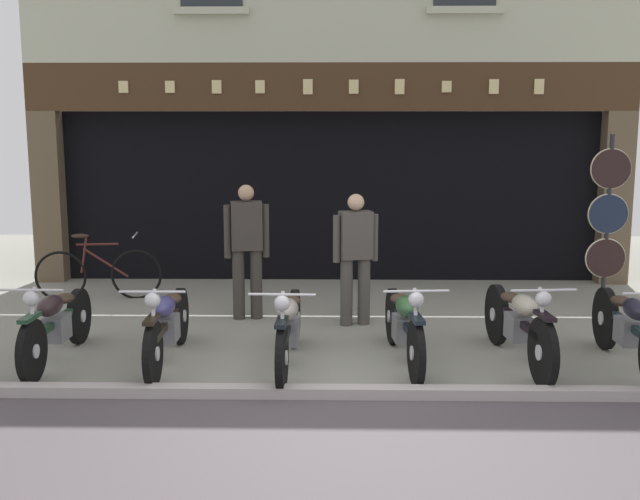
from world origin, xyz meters
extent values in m
cube|color=gray|center=(0.00, 5.00, -0.04)|extent=(21.06, 10.00, 0.08)
cube|color=#ABA19F|center=(0.00, 0.08, 0.01)|extent=(21.06, 0.16, 0.18)
cube|color=black|center=(0.00, 7.30, 1.30)|extent=(8.34, 4.00, 2.60)
cube|color=brown|center=(-4.31, 5.18, 1.30)|extent=(0.44, 0.36, 2.60)
cube|color=brown|center=(4.31, 5.18, 1.30)|extent=(0.44, 0.36, 2.60)
cube|color=#23282D|center=(0.00, 5.55, 1.43)|extent=(7.97, 0.03, 2.18)
cube|color=#3F2917|center=(0.00, 5.12, 2.95)|extent=(9.06, 0.24, 0.70)
cube|color=#DBC684|center=(-3.05, 4.99, 2.95)|extent=(0.14, 0.03, 0.17)
cube|color=#DBC684|center=(-2.36, 4.99, 2.95)|extent=(0.14, 0.03, 0.17)
cube|color=#DBC684|center=(-1.67, 4.99, 2.95)|extent=(0.14, 0.03, 0.19)
cube|color=#DBC684|center=(-1.03, 4.99, 2.95)|extent=(0.14, 0.03, 0.19)
cube|color=#DBC684|center=(-0.33, 4.99, 2.95)|extent=(0.14, 0.03, 0.22)
cube|color=#DBC684|center=(0.34, 4.99, 2.95)|extent=(0.14, 0.03, 0.20)
cube|color=#DBC684|center=(1.01, 4.99, 2.95)|extent=(0.14, 0.03, 0.22)
cube|color=#DBC684|center=(1.70, 4.99, 2.95)|extent=(0.14, 0.03, 0.16)
cube|color=#DBC684|center=(2.39, 4.99, 2.95)|extent=(0.14, 0.03, 0.21)
cube|color=#DBC684|center=(3.05, 4.99, 2.95)|extent=(0.14, 0.03, 0.22)
cube|color=#B6B99D|center=(-1.72, 4.95, 4.02)|extent=(1.10, 0.12, 0.10)
cube|color=#B6B99D|center=(1.93, 4.95, 4.02)|extent=(1.10, 0.12, 0.10)
cylinder|color=black|center=(-2.80, 0.43, 0.31)|extent=(0.08, 0.62, 0.62)
cylinder|color=silver|center=(-2.80, 0.43, 0.31)|extent=(0.10, 0.14, 0.14)
cylinder|color=black|center=(-2.78, 1.76, 0.31)|extent=(0.09, 0.62, 0.62)
cylinder|color=silver|center=(-2.78, 1.76, 0.31)|extent=(0.11, 0.14, 0.14)
cube|color=#183623|center=(-2.79, 1.09, 0.43)|extent=(0.08, 1.22, 0.07)
cube|color=slate|center=(-2.79, 1.09, 0.36)|extent=(0.20, 0.32, 0.26)
ellipsoid|color=#2A1E21|center=(-2.79, 0.93, 0.63)|extent=(0.22, 0.46, 0.20)
ellipsoid|color=#38281E|center=(-2.79, 1.33, 0.61)|extent=(0.20, 0.30, 0.10)
cube|color=#183623|center=(-2.80, 0.43, 0.64)|extent=(0.10, 0.36, 0.04)
sphere|color=silver|center=(-2.80, 0.49, 0.81)|extent=(0.15, 0.15, 0.15)
cylinder|color=silver|center=(-2.80, 0.49, 0.89)|extent=(0.62, 0.03, 0.02)
cylinder|color=silver|center=(-2.80, 0.47, 0.60)|extent=(0.04, 0.27, 0.61)
cylinder|color=black|center=(-1.63, 0.36, 0.31)|extent=(0.08, 0.62, 0.62)
cylinder|color=silver|center=(-1.63, 0.36, 0.31)|extent=(0.10, 0.14, 0.14)
cylinder|color=black|center=(-1.65, 1.78, 0.31)|extent=(0.09, 0.62, 0.62)
cylinder|color=silver|center=(-1.65, 1.78, 0.31)|extent=(0.11, 0.14, 0.14)
cube|color=black|center=(-1.64, 1.07, 0.43)|extent=(0.09, 1.31, 0.07)
cube|color=slate|center=(-1.64, 1.07, 0.36)|extent=(0.21, 0.32, 0.26)
ellipsoid|color=navy|center=(-1.64, 0.90, 0.63)|extent=(0.23, 0.46, 0.20)
ellipsoid|color=#38281E|center=(-1.64, 1.33, 0.61)|extent=(0.20, 0.30, 0.10)
cube|color=black|center=(-1.63, 0.36, 0.64)|extent=(0.11, 0.36, 0.04)
sphere|color=silver|center=(-1.63, 0.42, 0.81)|extent=(0.15, 0.15, 0.15)
cylinder|color=silver|center=(-1.63, 0.42, 0.89)|extent=(0.62, 0.03, 0.02)
cylinder|color=silver|center=(-1.63, 0.40, 0.60)|extent=(0.04, 0.29, 0.60)
cylinder|color=black|center=(-0.42, 0.25, 0.32)|extent=(0.09, 0.63, 0.63)
cylinder|color=silver|center=(-0.42, 0.25, 0.32)|extent=(0.10, 0.14, 0.14)
cylinder|color=black|center=(-0.37, 1.69, 0.32)|extent=(0.10, 0.63, 0.63)
cylinder|color=silver|center=(-0.37, 1.69, 0.32)|extent=(0.11, 0.14, 0.14)
cube|color=black|center=(-0.39, 0.97, 0.44)|extent=(0.11, 1.33, 0.07)
cube|color=slate|center=(-0.39, 0.97, 0.37)|extent=(0.21, 0.33, 0.26)
ellipsoid|color=gray|center=(-0.40, 0.80, 0.64)|extent=(0.23, 0.47, 0.20)
ellipsoid|color=#38281E|center=(-0.38, 1.23, 0.62)|extent=(0.21, 0.31, 0.10)
cube|color=black|center=(-0.42, 0.25, 0.65)|extent=(0.11, 0.36, 0.04)
sphere|color=silver|center=(-0.41, 0.31, 0.82)|extent=(0.15, 0.15, 0.15)
cylinder|color=silver|center=(-0.41, 0.31, 0.90)|extent=(0.62, 0.04, 0.02)
cylinder|color=silver|center=(-0.41, 0.29, 0.61)|extent=(0.04, 0.26, 0.61)
cylinder|color=black|center=(0.83, 0.43, 0.31)|extent=(0.12, 0.63, 0.62)
cylinder|color=silver|center=(0.83, 0.43, 0.31)|extent=(0.11, 0.14, 0.14)
cylinder|color=black|center=(0.72, 1.81, 0.31)|extent=(0.13, 0.63, 0.62)
cylinder|color=silver|center=(0.72, 1.81, 0.31)|extent=(0.12, 0.15, 0.14)
cube|color=black|center=(0.78, 1.12, 0.43)|extent=(0.18, 1.27, 0.07)
cube|color=slate|center=(0.78, 1.12, 0.36)|extent=(0.23, 0.34, 0.26)
ellipsoid|color=#2A502C|center=(0.79, 0.95, 0.63)|extent=(0.26, 0.48, 0.20)
ellipsoid|color=#38281E|center=(0.76, 1.37, 0.61)|extent=(0.22, 0.32, 0.10)
cube|color=black|center=(0.83, 0.43, 0.64)|extent=(0.13, 0.37, 0.04)
sphere|color=silver|center=(0.83, 0.49, 0.81)|extent=(0.15, 0.15, 0.15)
cylinder|color=silver|center=(0.83, 0.49, 0.89)|extent=(0.62, 0.08, 0.02)
cylinder|color=silver|center=(0.83, 0.47, 0.60)|extent=(0.06, 0.24, 0.62)
cylinder|color=black|center=(2.01, 0.39, 0.33)|extent=(0.13, 0.67, 0.66)
cylinder|color=silver|center=(2.01, 0.39, 0.33)|extent=(0.11, 0.15, 0.15)
cylinder|color=black|center=(1.87, 1.83, 0.33)|extent=(0.14, 0.67, 0.66)
cylinder|color=silver|center=(1.87, 1.83, 0.33)|extent=(0.12, 0.16, 0.15)
cube|color=black|center=(1.94, 1.11, 0.45)|extent=(0.19, 1.33, 0.07)
cube|color=slate|center=(1.94, 1.11, 0.38)|extent=(0.23, 0.34, 0.26)
ellipsoid|color=#A49D89|center=(1.96, 0.94, 0.65)|extent=(0.26, 0.48, 0.20)
ellipsoid|color=#38281E|center=(1.92, 1.37, 0.63)|extent=(0.23, 0.32, 0.10)
cube|color=black|center=(2.01, 0.39, 0.68)|extent=(0.13, 0.37, 0.04)
sphere|color=silver|center=(2.00, 0.45, 0.83)|extent=(0.15, 0.15, 0.15)
cylinder|color=silver|center=(2.00, 0.45, 0.91)|extent=(0.62, 0.08, 0.02)
cylinder|color=silver|center=(2.00, 0.43, 0.62)|extent=(0.06, 0.28, 0.61)
cylinder|color=black|center=(3.02, 1.66, 0.34)|extent=(0.10, 0.67, 0.67)
cylinder|color=silver|center=(3.02, 1.66, 0.34)|extent=(0.11, 0.15, 0.15)
cube|color=black|center=(3.00, 0.95, 0.46)|extent=(0.10, 1.30, 0.07)
cube|color=slate|center=(3.00, 0.95, 0.39)|extent=(0.21, 0.32, 0.26)
ellipsoid|color=black|center=(3.00, 0.78, 0.66)|extent=(0.23, 0.47, 0.20)
ellipsoid|color=#38281E|center=(3.01, 1.21, 0.64)|extent=(0.21, 0.30, 0.10)
cylinder|color=#38332D|center=(-0.91, 2.89, 0.45)|extent=(0.15, 0.15, 0.90)
cylinder|color=#38332D|center=(-1.13, 2.85, 0.45)|extent=(0.15, 0.15, 0.90)
cube|color=#38332D|center=(-1.02, 2.87, 1.18)|extent=(0.41, 0.28, 0.60)
cube|color=silver|center=(-1.04, 2.98, 1.25)|extent=(0.14, 0.04, 0.34)
cube|color=navy|center=(-1.04, 3.00, 1.24)|extent=(0.05, 0.02, 0.31)
cylinder|color=#38332D|center=(-0.79, 2.91, 1.11)|extent=(0.09, 0.09, 0.66)
cylinder|color=#38332D|center=(-1.25, 2.83, 1.11)|extent=(0.09, 0.09, 0.66)
sphere|color=tan|center=(-1.02, 2.87, 1.59)|extent=(0.20, 0.20, 0.20)
cylinder|color=#47423D|center=(0.43, 2.63, 0.42)|extent=(0.15, 0.15, 0.84)
cylinder|color=#47423D|center=(0.21, 2.57, 0.42)|extent=(0.15, 0.15, 0.84)
cube|color=#47423D|center=(0.32, 2.60, 1.11)|extent=(0.42, 0.31, 0.57)
cube|color=white|center=(0.29, 2.71, 1.17)|extent=(0.14, 0.05, 0.32)
cube|color=black|center=(0.29, 2.73, 1.16)|extent=(0.05, 0.02, 0.30)
cylinder|color=#47423D|center=(0.55, 2.66, 1.07)|extent=(0.09, 0.09, 0.57)
cylinder|color=#47423D|center=(0.09, 2.54, 1.07)|extent=(0.09, 0.09, 0.57)
sphere|color=tan|center=(0.32, 2.60, 1.50)|extent=(0.20, 0.20, 0.20)
cylinder|color=#232328|center=(3.59, 3.38, 1.15)|extent=(0.06, 0.06, 2.29)
cylinder|color=black|center=(3.59, 3.36, 1.86)|extent=(0.50, 0.03, 0.50)
torus|color=beige|center=(3.59, 3.37, 1.86)|extent=(0.52, 0.04, 0.52)
cylinder|color=#192338|center=(3.59, 3.36, 1.28)|extent=(0.50, 0.03, 0.50)
torus|color=beige|center=(3.59, 3.37, 1.28)|extent=(0.52, 0.04, 0.52)
cylinder|color=black|center=(3.59, 3.36, 0.70)|extent=(0.50, 0.03, 0.50)
torus|color=beige|center=(3.59, 3.37, 0.70)|extent=(0.52, 0.04, 0.52)
cube|color=silver|center=(-2.31, 5.40, 1.74)|extent=(0.80, 0.02, 1.04)
cube|color=#1E3323|center=(-2.31, 5.39, 2.16)|extent=(0.80, 0.01, 0.20)
torus|color=black|center=(-2.70, 3.98, 0.33)|extent=(0.70, 0.13, 0.70)
torus|color=black|center=(-3.72, 3.84, 0.33)|extent=(0.70, 0.13, 0.70)
cylinder|color=#4C1E19|center=(-3.11, 3.92, 0.51)|extent=(0.61, 0.11, 0.44)
cylinder|color=#4C1E19|center=(-3.21, 3.91, 0.77)|extent=(0.57, 0.10, 0.03)
cylinder|color=#4C1E19|center=(-3.40, 3.89, 0.63)|extent=(0.12, 0.05, 0.52)
ellipsoid|color=#332319|center=(-3.44, 3.88, 0.89)|extent=(0.25, 0.15, 0.06)
cylinder|color=silver|center=(-2.70, 3.98, 0.89)|extent=(0.09, 0.50, 0.02)
camera|label=1|loc=(0.06, -6.56, 2.46)|focal=43.35mm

